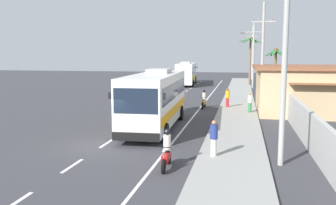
{
  "coord_description": "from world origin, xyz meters",
  "views": [
    {
      "loc": [
        7.16,
        -17.67,
        4.83
      ],
      "look_at": [
        2.46,
        5.33,
        1.7
      ],
      "focal_mm": 39.02,
      "sensor_mm": 36.0,
      "label": 1
    }
  ],
  "objects": [
    {
      "name": "utility_pole_nearest",
      "position": [
        8.88,
        -1.52,
        4.7
      ],
      "size": [
        2.25,
        0.24,
        8.97
      ],
      "color": "#9E9E99",
      "rests_on": "ground"
    },
    {
      "name": "palm_nearest",
      "position": [
        10.69,
        24.6,
        3.99
      ],
      "size": [
        2.58,
        2.69,
        5.52
      ],
      "color": "brown",
      "rests_on": "ground"
    },
    {
      "name": "lane_markings",
      "position": [
        2.24,
        14.31,
        0.0
      ],
      "size": [
        3.63,
        71.0,
        0.01
      ],
      "color": "white",
      "rests_on": "ground"
    },
    {
      "name": "coach_bus_foreground",
      "position": [
        1.63,
        5.35,
        1.99
      ],
      "size": [
        3.28,
        10.77,
        3.82
      ],
      "color": "white",
      "rests_on": "ground"
    },
    {
      "name": "utility_pole_mid",
      "position": [
        8.83,
        16.93,
        5.0
      ],
      "size": [
        3.1,
        0.24,
        9.49
      ],
      "color": "#9E9E99",
      "rests_on": "ground"
    },
    {
      "name": "utility_pole_far",
      "position": [
        8.57,
        35.38,
        4.76
      ],
      "size": [
        2.38,
        0.24,
        9.09
      ],
      "color": "#9E9E99",
      "rests_on": "ground"
    },
    {
      "name": "pedestrian_far_walk",
      "position": [
        7.8,
        12.29,
        0.97
      ],
      "size": [
        0.36,
        0.36,
        1.6
      ],
      "rotation": [
        0.0,
        0.0,
        1.3
      ],
      "color": "#2D7A47",
      "rests_on": "sidewalk_kerb"
    },
    {
      "name": "boundary_wall",
      "position": [
        10.6,
        14.0,
        0.97
      ],
      "size": [
        0.24,
        60.0,
        1.94
      ],
      "primitive_type": "cube",
      "color": "#B2B2AD",
      "rests_on": "ground"
    },
    {
      "name": "ground_plane",
      "position": [
        0.0,
        0.0,
        0.0
      ],
      "size": [
        160.0,
        160.0,
        0.0
      ],
      "primitive_type": "plane",
      "color": "#3A3A3F"
    },
    {
      "name": "pedestrian_midwalk",
      "position": [
        5.89,
        14.96,
        1.01
      ],
      "size": [
        0.36,
        0.36,
        1.67
      ],
      "rotation": [
        0.0,
        0.0,
        0.97
      ],
      "color": "red",
      "rests_on": "sidewalk_kerb"
    },
    {
      "name": "sidewalk_kerb",
      "position": [
        6.8,
        10.0,
        0.07
      ],
      "size": [
        3.2,
        90.0,
        0.14
      ],
      "primitive_type": "cube",
      "color": "#999993",
      "rests_on": "ground"
    },
    {
      "name": "motorcycle_trailing",
      "position": [
        4.08,
        -2.94,
        0.68
      ],
      "size": [
        0.56,
        1.96,
        1.68
      ],
      "color": "black",
      "rests_on": "ground"
    },
    {
      "name": "pedestrian_near_kerb",
      "position": [
        5.94,
        -1.17,
        1.01
      ],
      "size": [
        0.36,
        0.36,
        1.68
      ],
      "rotation": [
        0.0,
        0.0,
        1.97
      ],
      "color": "beige",
      "rests_on": "sidewalk_kerb"
    },
    {
      "name": "palm_second",
      "position": [
        8.21,
        39.85,
        5.3
      ],
      "size": [
        3.81,
        3.47,
        7.45
      ],
      "color": "brown",
      "rests_on": "ground"
    },
    {
      "name": "motorcycle_beside_bus",
      "position": [
        3.82,
        14.73,
        0.67
      ],
      "size": [
        0.56,
        1.96,
        1.65
      ],
      "color": "black",
      "rests_on": "ground"
    },
    {
      "name": "utility_pole_distant",
      "position": [
        8.8,
        53.83,
        5.32
      ],
      "size": [
        3.37,
        0.24,
        10.07
      ],
      "color": "#9E9E99",
      "rests_on": "ground"
    },
    {
      "name": "coach_bus_far_lane",
      "position": [
        -1.56,
        39.5,
        1.9
      ],
      "size": [
        3.61,
        12.16,
        3.64
      ],
      "color": "white",
      "rests_on": "ground"
    }
  ]
}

